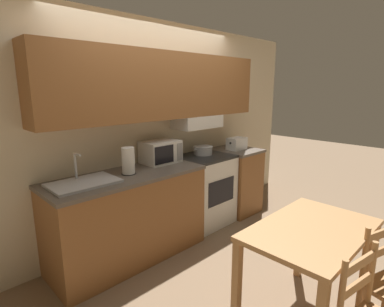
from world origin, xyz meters
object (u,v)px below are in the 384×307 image
at_px(cooking_pot, 203,150).
at_px(dining_table, 311,243).
at_px(sink_basin, 84,182).
at_px(stove_range, 204,190).
at_px(microwave, 161,152).
at_px(toaster, 237,143).
at_px(paper_towel_roll, 128,161).

height_order(cooking_pot, dining_table, cooking_pot).
bearing_deg(sink_basin, stove_range, 0.75).
xyz_separation_m(stove_range, sink_basin, (-1.63, -0.02, 0.48)).
distance_m(stove_range, cooking_pot, 0.53).
distance_m(stove_range, microwave, 0.87).
relative_size(cooking_pot, sink_basin, 0.55).
relative_size(stove_range, microwave, 2.17).
bearing_deg(microwave, sink_basin, -171.98).
relative_size(toaster, sink_basin, 0.48).
xyz_separation_m(cooking_pot, sink_basin, (-1.67, -0.09, -0.04)).
height_order(paper_towel_roll, dining_table, paper_towel_roll).
distance_m(stove_range, sink_basin, 1.70).
bearing_deg(toaster, stove_range, 176.04).
height_order(microwave, dining_table, microwave).
relative_size(stove_range, cooking_pot, 2.80).
bearing_deg(toaster, paper_towel_roll, 179.30).
bearing_deg(cooking_pot, paper_towel_roll, -175.86).
height_order(cooking_pot, toaster, toaster).
relative_size(stove_range, paper_towel_roll, 3.36).
bearing_deg(cooking_pot, dining_table, -112.20).
height_order(cooking_pot, paper_towel_roll, paper_towel_roll).
relative_size(sink_basin, paper_towel_roll, 2.17).
bearing_deg(microwave, toaster, -7.50).
bearing_deg(sink_basin, paper_towel_roll, 0.01).
bearing_deg(cooking_pot, microwave, 175.23).
bearing_deg(paper_towel_roll, dining_table, -75.06).
bearing_deg(paper_towel_roll, sink_basin, -179.99).
height_order(toaster, sink_basin, sink_basin).
xyz_separation_m(stove_range, microwave, (-0.62, 0.12, 0.59)).
bearing_deg(sink_basin, microwave, 8.02).
relative_size(sink_basin, dining_table, 0.56).
bearing_deg(cooking_pot, stove_range, -122.99).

